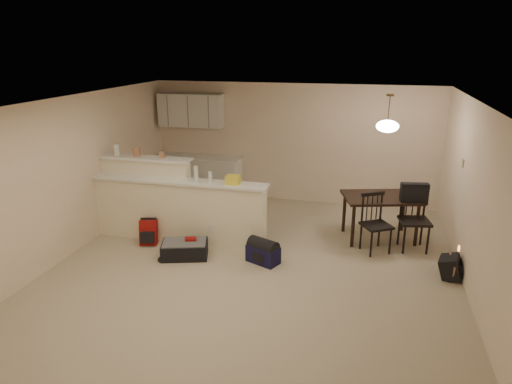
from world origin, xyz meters
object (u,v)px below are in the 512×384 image
(pendant_lamp, at_px, (387,126))
(red_backpack, at_px, (149,232))
(dining_chair_near, at_px, (377,224))
(black_daypack, at_px, (451,267))
(dining_chair_far, at_px, (415,219))
(suitcase, at_px, (185,249))
(navy_duffel, at_px, (263,254))
(dining_table, at_px, (381,201))

(pendant_lamp, xyz_separation_m, red_backpack, (-3.79, -1.20, -1.78))
(pendant_lamp, xyz_separation_m, dining_chair_near, (-0.05, -0.57, -1.50))
(pendant_lamp, relative_size, black_daypack, 1.71)
(red_backpack, bearing_deg, dining_chair_far, -3.20)
(red_backpack, bearing_deg, suitcase, -36.04)
(pendant_lamp, xyz_separation_m, navy_duffel, (-1.74, -1.40, -1.85))
(pendant_lamp, bearing_deg, suitcase, -153.36)
(pendant_lamp, bearing_deg, red_backpack, -162.44)
(pendant_lamp, height_order, black_daypack, pendant_lamp)
(pendant_lamp, distance_m, dining_chair_far, 1.59)
(dining_chair_near, xyz_separation_m, dining_chair_far, (0.60, 0.24, 0.04))
(pendant_lamp, bearing_deg, black_daypack, -49.54)
(suitcase, bearing_deg, dining_chair_near, 0.41)
(navy_duffel, distance_m, black_daypack, 2.77)
(pendant_lamp, height_order, navy_duffel, pendant_lamp)
(dining_chair_near, relative_size, red_backpack, 2.30)
(black_daypack, bearing_deg, dining_table, 55.19)
(dining_chair_near, height_order, red_backpack, dining_chair_near)
(navy_duffel, bearing_deg, black_daypack, 28.34)
(dining_chair_near, relative_size, dining_chair_far, 0.92)
(black_daypack, bearing_deg, red_backpack, 104.73)
(dining_table, xyz_separation_m, dining_chair_far, (0.55, -0.33, -0.15))
(dining_table, height_order, pendant_lamp, pendant_lamp)
(pendant_lamp, relative_size, dining_chair_near, 0.63)
(suitcase, bearing_deg, dining_table, 9.47)
(dining_chair_near, xyz_separation_m, red_backpack, (-3.73, -0.63, -0.28))
(pendant_lamp, relative_size, suitcase, 0.86)
(dining_table, relative_size, navy_duffel, 2.87)
(red_backpack, relative_size, navy_duffel, 0.85)
(dining_table, bearing_deg, navy_duffel, -157.39)
(dining_table, xyz_separation_m, black_daypack, (1.02, -1.20, -0.52))
(navy_duffel, bearing_deg, dining_chair_far, 49.21)
(red_backpack, bearing_deg, navy_duffel, -20.18)
(dining_chair_far, xyz_separation_m, navy_duffel, (-2.29, -1.07, -0.40))
(dining_table, relative_size, dining_chair_near, 1.46)
(suitcase, bearing_deg, pendant_lamp, 9.47)
(pendant_lamp, height_order, dining_chair_far, pendant_lamp)
(pendant_lamp, distance_m, suitcase, 3.85)
(dining_chair_near, relative_size, navy_duffel, 1.96)
(dining_chair_near, height_order, black_daypack, dining_chair_near)
(dining_chair_near, bearing_deg, navy_duffel, 174.39)
(dining_table, bearing_deg, black_daypack, -65.78)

